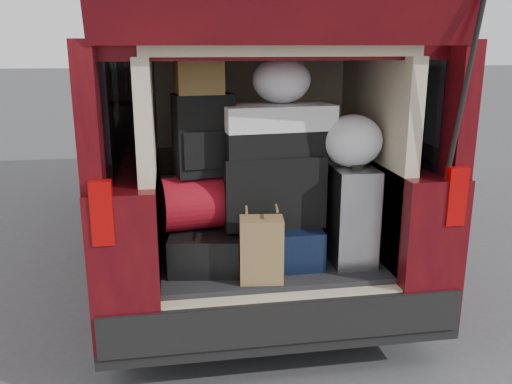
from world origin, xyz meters
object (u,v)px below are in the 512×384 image
(kraft_bag, at_px, (261,250))
(red_duffel, at_px, (204,201))
(backpack, at_px, (203,135))
(navy_hardshell, at_px, (279,240))
(black_hardshell, at_px, (206,245))
(silver_roller, at_px, (350,214))
(twotone_duffel, at_px, (277,129))
(black_soft_case, at_px, (271,188))

(kraft_bag, height_order, red_duffel, red_duffel)
(red_duffel, xyz_separation_m, backpack, (0.01, 0.01, 0.37))
(red_duffel, bearing_deg, kraft_bag, -57.38)
(navy_hardshell, bearing_deg, black_hardshell, 178.43)
(silver_roller, xyz_separation_m, twotone_duffel, (-0.41, 0.11, 0.48))
(black_hardshell, relative_size, kraft_bag, 1.50)
(kraft_bag, xyz_separation_m, twotone_duffel, (0.14, 0.31, 0.58))
(kraft_bag, bearing_deg, black_soft_case, 77.71)
(red_duffel, bearing_deg, black_soft_case, -9.93)
(silver_roller, xyz_separation_m, kraft_bag, (-0.55, -0.20, -0.10))
(red_duffel, height_order, black_soft_case, black_soft_case)
(navy_hardshell, bearing_deg, silver_roller, -12.61)
(black_hardshell, relative_size, navy_hardshell, 1.02)
(navy_hardshell, xyz_separation_m, silver_roller, (0.39, -0.09, 0.16))
(kraft_bag, relative_size, black_soft_case, 0.62)
(black_soft_case, height_order, backpack, backpack)
(navy_hardshell, relative_size, kraft_bag, 1.47)
(kraft_bag, distance_m, backpack, 0.70)
(black_soft_case, bearing_deg, black_hardshell, 178.69)
(silver_roller, bearing_deg, kraft_bag, -157.99)
(kraft_bag, bearing_deg, navy_hardshell, 69.31)
(silver_roller, distance_m, kraft_bag, 0.59)
(black_hardshell, xyz_separation_m, black_soft_case, (0.37, 0.00, 0.32))
(silver_roller, height_order, twotone_duffel, twotone_duffel)
(navy_hardshell, distance_m, twotone_duffel, 0.65)
(backpack, xyz_separation_m, twotone_duffel, (0.40, -0.01, 0.02))
(navy_hardshell, height_order, kraft_bag, kraft_bag)
(silver_roller, bearing_deg, twotone_duffel, 166.75)
(red_duffel, relative_size, twotone_duffel, 0.77)
(black_hardshell, distance_m, twotone_duffel, 0.77)
(black_hardshell, bearing_deg, backpack, 99.89)
(navy_hardshell, distance_m, red_duffel, 0.49)
(backpack, bearing_deg, black_soft_case, -12.86)
(navy_hardshell, xyz_separation_m, black_soft_case, (-0.05, 0.01, 0.31))
(silver_roller, xyz_separation_m, red_duffel, (-0.82, 0.11, 0.08))
(backpack, distance_m, twotone_duffel, 0.40)
(red_duffel, height_order, twotone_duffel, twotone_duffel)
(black_soft_case, height_order, twotone_duffel, twotone_duffel)
(silver_roller, bearing_deg, black_soft_case, 168.90)
(black_hardshell, relative_size, black_soft_case, 0.94)
(kraft_bag, bearing_deg, black_hardshell, 138.44)
(silver_roller, relative_size, kraft_bag, 1.59)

